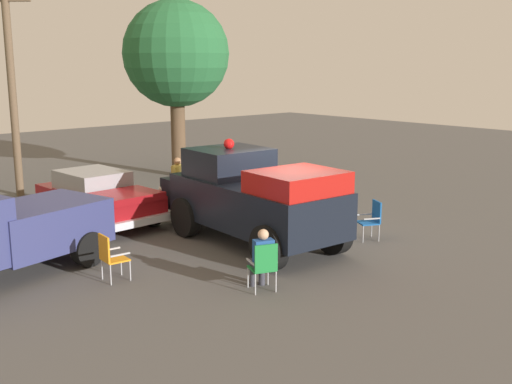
% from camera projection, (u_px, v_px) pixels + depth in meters
% --- Properties ---
extents(ground_plane, '(60.00, 60.00, 0.00)m').
position_uv_depth(ground_plane, '(293.00, 244.00, 15.76)').
color(ground_plane, '#514F4C').
extents(vintage_fire_truck, '(2.70, 6.09, 2.59)m').
position_uv_depth(vintage_fire_truck, '(250.00, 197.00, 15.64)').
color(vintage_fire_truck, black).
rests_on(vintage_fire_truck, ground).
extents(classic_hot_rod, '(2.09, 4.44, 1.46)m').
position_uv_depth(classic_hot_rod, '(99.00, 197.00, 17.77)').
color(classic_hot_rod, black).
rests_on(classic_hot_rod, ground).
extents(lawn_chair_near_truck, '(0.64, 0.64, 1.02)m').
position_uv_depth(lawn_chair_near_truck, '(264.00, 264.00, 12.34)').
color(lawn_chair_near_truck, '#B7BABF').
rests_on(lawn_chair_near_truck, ground).
extents(lawn_chair_by_car, '(0.67, 0.66, 1.02)m').
position_uv_depth(lawn_chair_by_car, '(372.00, 217.00, 16.03)').
color(lawn_chair_by_car, '#B7BABF').
rests_on(lawn_chair_by_car, ground).
extents(lawn_chair_spare, '(0.54, 0.55, 1.02)m').
position_uv_depth(lawn_chair_spare, '(110.00, 254.00, 12.95)').
color(lawn_chair_spare, '#B7BABF').
rests_on(lawn_chair_spare, ground).
extents(spectator_seated, '(0.54, 0.63, 1.29)m').
position_uv_depth(spectator_seated, '(262.00, 257.00, 12.44)').
color(spectator_seated, '#383842').
rests_on(spectator_seated, ground).
extents(spectator_standing, '(0.59, 0.44, 1.68)m').
position_uv_depth(spectator_standing, '(178.00, 180.00, 19.06)').
color(spectator_standing, '#2D334C').
rests_on(spectator_standing, ground).
extents(oak_tree_left, '(4.19, 4.19, 6.96)m').
position_uv_depth(oak_tree_left, '(176.00, 55.00, 24.32)').
color(oak_tree_left, brown).
rests_on(oak_tree_left, ground).
extents(utility_pole, '(1.26, 1.31, 7.12)m').
position_uv_depth(utility_pole, '(12.00, 87.00, 20.73)').
color(utility_pole, brown).
rests_on(utility_pole, ground).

